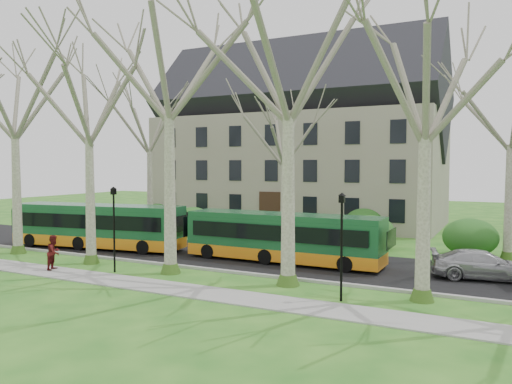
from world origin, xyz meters
TOP-DOWN VIEW (x-y plane):
  - ground at (0.00, 0.00)m, footprint 120.00×120.00m
  - sidewalk at (0.00, -2.50)m, footprint 70.00×2.00m
  - road at (0.00, 5.50)m, footprint 80.00×8.00m
  - curb at (0.00, 1.50)m, footprint 80.00×0.25m
  - building at (-6.00, 24.00)m, footprint 26.50×12.20m
  - tree_row_verge at (0.00, 0.30)m, footprint 49.00×7.00m
  - tree_row_far at (-1.33, 11.00)m, footprint 33.00×7.00m
  - lamp_row at (-0.00, -1.00)m, footprint 36.22×0.22m
  - hedges at (-4.67, 14.00)m, footprint 30.60×8.60m
  - bus_lead at (-11.99, 3.94)m, footprint 11.98×4.05m
  - bus_follow at (0.74, 5.08)m, footprint 11.26×2.41m
  - sedan at (10.94, 5.55)m, footprint 5.02×2.84m
  - pedestrian_b at (-9.10, -2.11)m, footprint 0.92×1.04m

SIDE VIEW (x-z plane):
  - ground at x=0.00m, z-range 0.00..0.00m
  - sidewalk at x=0.00m, z-range 0.00..0.06m
  - road at x=0.00m, z-range 0.00..0.06m
  - curb at x=0.00m, z-range 0.00..0.14m
  - sedan at x=10.94m, z-range 0.06..1.43m
  - pedestrian_b at x=-9.10m, z-range 0.06..1.86m
  - hedges at x=-4.67m, z-range 0.00..2.00m
  - bus_follow at x=0.74m, z-range 0.06..2.87m
  - bus_lead at x=-11.99m, z-range 0.06..3.00m
  - lamp_row at x=0.00m, z-range 0.42..4.72m
  - tree_row_far at x=-1.33m, z-range 0.00..12.00m
  - tree_row_verge at x=0.00m, z-range 0.00..14.00m
  - building at x=-6.00m, z-range 0.07..16.07m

